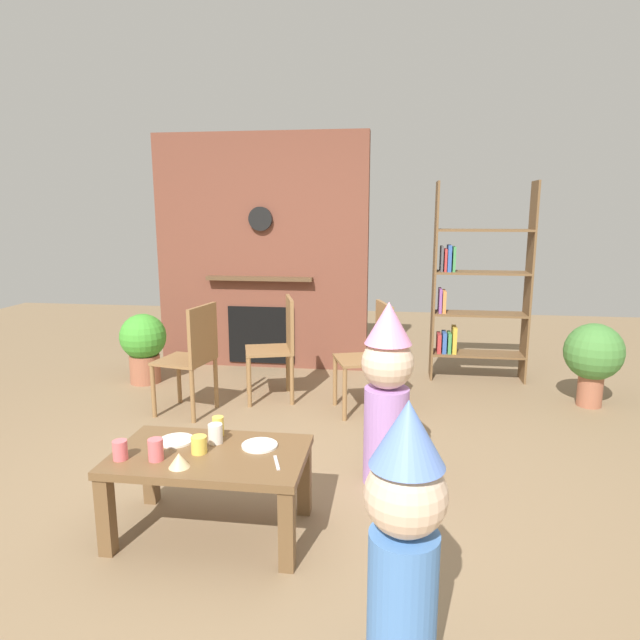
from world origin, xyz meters
name	(u,v)px	position (x,y,z in m)	size (l,w,h in m)	color
ground_plane	(286,487)	(0.00, 0.00, 0.00)	(12.00, 12.00, 0.00)	#846B4C
brick_fireplace_feature	(262,254)	(-0.76, 2.60, 1.19)	(2.20, 0.28, 2.40)	brown
bookshelf	(472,292)	(1.35, 2.40, 0.86)	(0.90, 0.28, 1.90)	brown
coffee_table	(210,466)	(-0.29, -0.50, 0.36)	(0.97, 0.58, 0.44)	brown
paper_cup_near_left	(156,450)	(-0.51, -0.62, 0.49)	(0.07, 0.07, 0.11)	#E5666B
paper_cup_near_right	(120,450)	(-0.69, -0.64, 0.49)	(0.07, 0.07, 0.10)	#E5666B
paper_cup_center	(218,426)	(-0.31, -0.29, 0.49)	(0.06, 0.06, 0.10)	#F2CC4C
paper_cup_far_left	(199,445)	(-0.33, -0.52, 0.48)	(0.08, 0.08, 0.09)	#F2CC4C
paper_cup_far_right	(215,434)	(-0.29, -0.39, 0.49)	(0.07, 0.07, 0.10)	silver
paper_plate_front	(260,445)	(-0.05, -0.40, 0.45)	(0.18, 0.18, 0.01)	white
paper_plate_rear	(176,440)	(-0.50, -0.40, 0.45)	(0.18, 0.18, 0.01)	white
birthday_cake_slice	(179,460)	(-0.37, -0.68, 0.47)	(0.10, 0.10, 0.07)	#EAC68C
table_fork	(277,463)	(0.07, -0.58, 0.44)	(0.15, 0.02, 0.01)	silver
child_with_cone_hat	(404,535)	(0.67, -1.26, 0.54)	(0.28, 0.28, 1.03)	#4C7FC6
child_in_pink	(387,389)	(0.58, 0.15, 0.59)	(0.31, 0.31, 1.12)	#B27FCC
dining_chair_left	(194,353)	(-0.97, 1.11, 0.51)	(0.47, 0.47, 0.90)	olive
dining_chair_middle	(279,342)	(-0.37, 1.57, 0.51)	(0.50, 0.50, 0.90)	olive
dining_chair_right	(373,351)	(0.45, 1.37, 0.51)	(0.51, 0.51, 0.90)	olive
potted_plant_tall	(593,355)	(2.28, 1.74, 0.44)	(0.48, 0.48, 0.71)	#9E5B42
potted_plant_short	(143,343)	(-1.75, 1.84, 0.39)	(0.43, 0.43, 0.67)	#9E5B42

